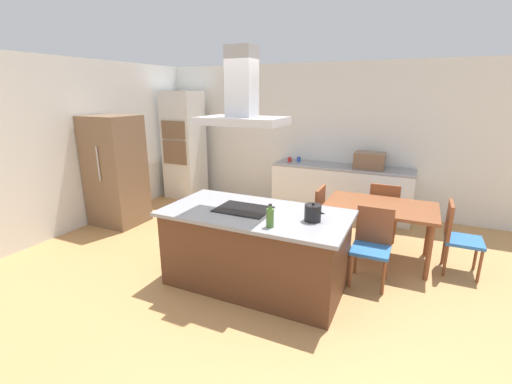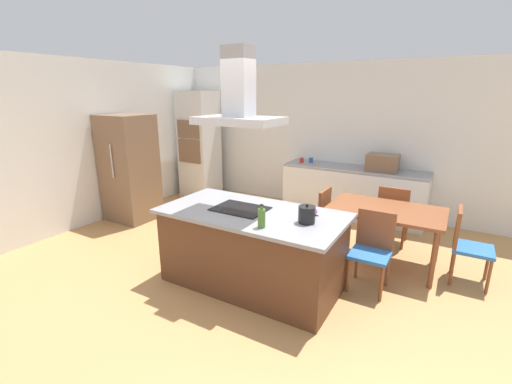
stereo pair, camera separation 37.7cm
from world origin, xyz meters
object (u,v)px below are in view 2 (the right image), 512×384
object	(u,v)px
olive_oil_bottle	(262,218)
chair_facing_back_wall	(393,212)
mixing_bowl	(309,211)
coffee_mug_red	(302,160)
range_hood	(239,100)
chair_facing_island	(372,245)
dining_table	(385,215)
cooktop	(240,209)
refrigerator	(129,168)
chair_at_right_end	(466,241)
chair_at_left_end	(317,214)
coffee_mug_blue	(311,160)
wall_oven_stack	(199,144)
tea_kettle	(307,214)
countertop_microwave	(383,163)

from	to	relation	value
olive_oil_bottle	chair_facing_back_wall	distance (m)	2.55
mixing_bowl	coffee_mug_red	size ratio (longest dim) A/B	1.91
olive_oil_bottle	range_hood	bearing A→B (deg)	143.54
chair_facing_back_wall	chair_facing_island	bearing A→B (deg)	-90.00
dining_table	cooktop	bearing A→B (deg)	-135.80
chair_facing_back_wall	refrigerator	bearing A→B (deg)	-164.67
olive_oil_bottle	mixing_bowl	xyz separation A→B (m)	(0.27, 0.56, -0.05)
olive_oil_bottle	chair_at_right_end	world-z (taller)	olive_oil_bottle
coffee_mug_red	range_hood	size ratio (longest dim) A/B	0.10
mixing_bowl	chair_at_left_end	world-z (taller)	mixing_bowl
coffee_mug_blue	chair_at_right_end	distance (m)	3.10
coffee_mug_red	coffee_mug_blue	xyz separation A→B (m)	(0.15, 0.10, 0.00)
coffee_mug_red	chair_at_left_end	size ratio (longest dim) A/B	0.10
mixing_bowl	range_hood	bearing A→B (deg)	-164.42
cooktop	refrigerator	size ratio (longest dim) A/B	0.33
dining_table	range_hood	distance (m)	2.38
coffee_mug_blue	range_hood	size ratio (longest dim) A/B	0.10
olive_oil_bottle	refrigerator	size ratio (longest dim) A/B	0.13
chair_facing_back_wall	chair_at_left_end	bearing A→B (deg)	-143.99
chair_facing_back_wall	chair_at_right_end	bearing A→B (deg)	-36.01
mixing_bowl	refrigerator	size ratio (longest dim) A/B	0.09
mixing_bowl	wall_oven_stack	world-z (taller)	wall_oven_stack
cooktop	dining_table	distance (m)	1.91
dining_table	range_hood	xyz separation A→B (m)	(-1.36, -1.32, 1.43)
tea_kettle	countertop_microwave	size ratio (longest dim) A/B	0.45
cooktop	chair_at_right_end	distance (m)	2.66
olive_oil_bottle	chair_at_right_end	bearing A→B (deg)	43.00
wall_oven_stack	countertop_microwave	bearing A→B (deg)	3.59
chair_facing_island	range_hood	xyz separation A→B (m)	(-1.36, -0.65, 1.59)
refrigerator	chair_at_left_end	xyz separation A→B (m)	(3.27, 0.48, -0.40)
tea_kettle	coffee_mug_red	world-z (taller)	tea_kettle
dining_table	chair_at_right_end	distance (m)	0.93
coffee_mug_red	dining_table	bearing A→B (deg)	-40.13
olive_oil_bottle	chair_facing_back_wall	xyz separation A→B (m)	(0.88, 2.34, -0.49)
refrigerator	chair_at_left_end	bearing A→B (deg)	8.39
olive_oil_bottle	chair_facing_island	xyz separation A→B (m)	(0.88, 1.01, -0.49)
dining_table	chair_facing_back_wall	distance (m)	0.68
coffee_mug_blue	dining_table	distance (m)	2.36
coffee_mug_red	chair_at_right_end	world-z (taller)	coffee_mug_red
countertop_microwave	chair_facing_island	bearing A→B (deg)	-80.45
wall_oven_stack	dining_table	distance (m)	4.33
olive_oil_bottle	wall_oven_stack	size ratio (longest dim) A/B	0.11
wall_oven_stack	dining_table	size ratio (longest dim) A/B	1.57
refrigerator	chair_at_right_end	bearing A→B (deg)	5.40
range_hood	chair_facing_island	bearing A→B (deg)	25.74
mixing_bowl	dining_table	xyz separation A→B (m)	(0.60, 1.11, -0.28)
coffee_mug_red	chair_at_left_end	world-z (taller)	coffee_mug_red
coffee_mug_blue	chair_at_right_end	world-z (taller)	coffee_mug_blue
countertop_microwave	chair_facing_island	xyz separation A→B (m)	(0.37, -2.23, -0.53)
wall_oven_stack	tea_kettle	bearing A→B (deg)	-36.75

